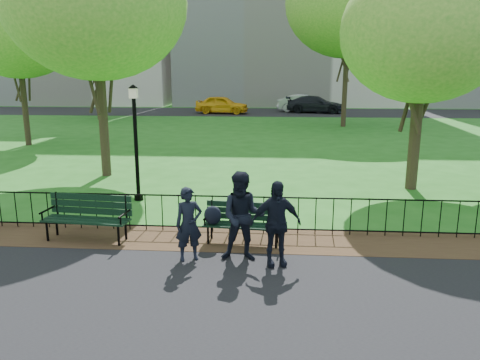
# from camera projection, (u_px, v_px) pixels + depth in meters

# --- Properties ---
(ground) EXTENTS (120.00, 120.00, 0.00)m
(ground) POSITION_uv_depth(u_px,v_px,m) (230.00, 267.00, 9.08)
(ground) COLOR #22671B
(dirt_strip) EXTENTS (60.00, 1.60, 0.01)m
(dirt_strip) POSITION_uv_depth(u_px,v_px,m) (236.00, 239.00, 10.54)
(dirt_strip) COLOR #382616
(dirt_strip) RESTS_ON ground
(far_street) EXTENTS (70.00, 9.00, 0.01)m
(far_street) POSITION_uv_depth(u_px,v_px,m) (266.00, 112.00, 43.07)
(far_street) COLOR black
(far_street) RESTS_ON ground
(iron_fence) EXTENTS (24.06, 0.06, 1.00)m
(iron_fence) POSITION_uv_depth(u_px,v_px,m) (238.00, 212.00, 10.91)
(iron_fence) COLOR black
(iron_fence) RESTS_ON ground
(park_bench_main) EXTENTS (1.76, 0.69, 0.97)m
(park_bench_main) POSITION_uv_depth(u_px,v_px,m) (231.00, 217.00, 10.23)
(park_bench_main) COLOR black
(park_bench_main) RESTS_ON ground
(park_bench_left_a) EXTENTS (1.99, 0.78, 1.10)m
(park_bench_left_a) POSITION_uv_depth(u_px,v_px,m) (88.00, 212.00, 10.46)
(park_bench_left_a) COLOR black
(park_bench_left_a) RESTS_ON ground
(lamppost) EXTENTS (0.30, 0.30, 3.36)m
(lamppost) POSITION_uv_depth(u_px,v_px,m) (136.00, 139.00, 13.40)
(lamppost) COLOR black
(lamppost) RESTS_ON ground
(tree_near_w) EXTENTS (6.19, 6.19, 8.62)m
(tree_near_w) POSITION_uv_depth(u_px,v_px,m) (95.00, 2.00, 15.71)
(tree_near_w) COLOR #2D2116
(tree_near_w) RESTS_ON ground
(tree_near_e) EXTENTS (5.02, 5.02, 7.00)m
(tree_near_e) POSITION_uv_depth(u_px,v_px,m) (424.00, 32.00, 14.05)
(tree_near_e) COLOR #2D2116
(tree_near_e) RESTS_ON ground
(tree_mid_w) EXTENTS (6.13, 6.13, 8.54)m
(tree_mid_w) POSITION_uv_depth(u_px,v_px,m) (16.00, 24.00, 22.67)
(tree_mid_w) COLOR #2D2116
(tree_mid_w) RESTS_ON ground
(tree_far_e) EXTENTS (8.26, 8.26, 11.51)m
(tree_far_e) POSITION_uv_depth(u_px,v_px,m) (349.00, 3.00, 30.21)
(tree_far_e) COLOR #2D2116
(tree_far_e) RESTS_ON ground
(tree_far_w) EXTENTS (6.65, 6.65, 9.27)m
(tree_far_w) POSITION_uv_depth(u_px,v_px,m) (94.00, 34.00, 35.07)
(tree_far_w) COLOR #2D2116
(tree_far_w) RESTS_ON ground
(person_left) EXTENTS (0.64, 0.54, 1.49)m
(person_left) POSITION_uv_depth(u_px,v_px,m) (189.00, 224.00, 9.27)
(person_left) COLOR black
(person_left) RESTS_ON asphalt_path
(person_mid) EXTENTS (0.88, 0.47, 1.81)m
(person_mid) POSITION_uv_depth(u_px,v_px,m) (243.00, 216.00, 9.23)
(person_mid) COLOR black
(person_mid) RESTS_ON asphalt_path
(person_right) EXTENTS (1.06, 0.62, 1.69)m
(person_right) POSITION_uv_depth(u_px,v_px,m) (276.00, 223.00, 9.00)
(person_right) COLOR black
(person_right) RESTS_ON asphalt_path
(taxi) EXTENTS (4.84, 2.43, 1.58)m
(taxi) POSITION_uv_depth(u_px,v_px,m) (222.00, 105.00, 41.37)
(taxi) COLOR #F2AD14
(taxi) RESTS_ON far_street
(sedan_silver) EXTENTS (5.14, 2.83, 1.61)m
(sedan_silver) POSITION_uv_depth(u_px,v_px,m) (305.00, 103.00, 42.90)
(sedan_silver) COLOR #A8ACB0
(sedan_silver) RESTS_ON far_street
(sedan_dark) EXTENTS (5.50, 3.00, 1.51)m
(sedan_dark) POSITION_uv_depth(u_px,v_px,m) (316.00, 104.00, 42.12)
(sedan_dark) COLOR black
(sedan_dark) RESTS_ON far_street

